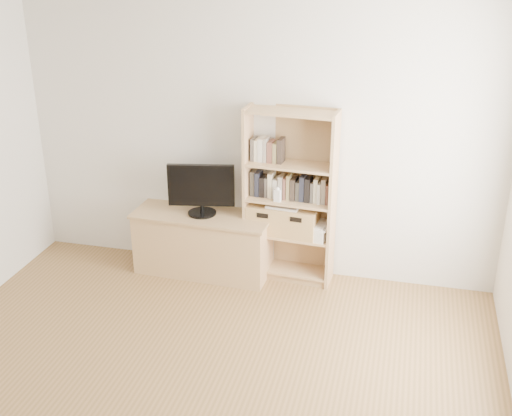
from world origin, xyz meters
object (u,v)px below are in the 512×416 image
(laptop, at_px, (284,205))
(bookshelf, at_px, (290,197))
(basket_left, at_px, (266,217))
(basket_right, at_px, (300,222))
(tv_stand, at_px, (203,244))
(baby_monitor, at_px, (277,196))
(television, at_px, (201,190))

(laptop, bearing_deg, bookshelf, 14.85)
(basket_left, xyz_separation_m, basket_right, (0.32, -0.02, 0.00))
(basket_right, bearing_deg, laptop, -175.96)
(tv_stand, bearing_deg, baby_monitor, 2.71)
(bookshelf, bearing_deg, basket_left, -178.81)
(tv_stand, distance_m, basket_left, 0.68)
(tv_stand, height_order, baby_monitor, baby_monitor)
(bookshelf, relative_size, basket_right, 4.99)
(tv_stand, bearing_deg, television, 2.15)
(baby_monitor, xyz_separation_m, basket_left, (-0.12, 0.10, -0.27))
(baby_monitor, distance_m, basket_left, 0.31)
(tv_stand, xyz_separation_m, basket_left, (0.60, 0.10, 0.30))
(basket_right, bearing_deg, basket_left, -178.63)
(television, xyz_separation_m, baby_monitor, (0.73, 0.01, 0.01))
(television, bearing_deg, tv_stand, 169.09)
(bookshelf, bearing_deg, tv_stand, -169.72)
(television, bearing_deg, basket_right, -5.87)
(bookshelf, distance_m, television, 0.83)
(basket_left, bearing_deg, tv_stand, -167.31)
(basket_right, height_order, laptop, laptop)
(tv_stand, relative_size, bookshelf, 0.77)
(television, xyz_separation_m, basket_left, (0.60, 0.10, -0.26))
(television, bearing_deg, bookshelf, -4.48)
(television, relative_size, laptop, 2.08)
(bookshelf, height_order, laptop, bookshelf)
(tv_stand, relative_size, television, 2.05)
(tv_stand, relative_size, basket_right, 3.86)
(tv_stand, height_order, laptop, laptop)
(television, bearing_deg, baby_monitor, -10.35)
(tv_stand, xyz_separation_m, television, (0.00, 0.00, 0.57))
(bookshelf, height_order, basket_right, bookshelf)
(baby_monitor, distance_m, laptop, 0.15)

